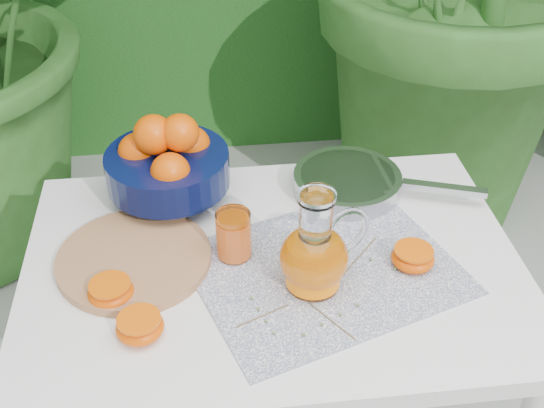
{
  "coord_description": "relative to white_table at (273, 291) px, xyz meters",
  "views": [
    {
      "loc": [
        -0.02,
        -1.08,
        1.66
      ],
      "look_at": [
        0.1,
        -0.04,
        0.88
      ],
      "focal_mm": 45.0,
      "sensor_mm": 36.0,
      "label": 1
    }
  ],
  "objects": [
    {
      "name": "white_table",
      "position": [
        0.0,
        0.0,
        0.0
      ],
      "size": [
        1.0,
        0.7,
        0.75
      ],
      "color": "white",
      "rests_on": "ground"
    },
    {
      "name": "cutting_board",
      "position": [
        -0.28,
        0.03,
        0.09
      ],
      "size": [
        0.4,
        0.4,
        0.02
      ],
      "primitive_type": "cylinder",
      "rotation": [
        0.0,
        0.0,
        0.37
      ],
      "color": "#A8764C",
      "rests_on": "white_table"
    },
    {
      "name": "juice_pitcher",
      "position": [
        0.07,
        -0.08,
        0.16
      ],
      "size": [
        0.2,
        0.17,
        0.21
      ],
      "color": "white",
      "rests_on": "white_table"
    },
    {
      "name": "placemat",
      "position": [
        0.1,
        -0.04,
        0.08
      ],
      "size": [
        0.6,
        0.53,
        0.0
      ],
      "primitive_type": "cube",
      "rotation": [
        0.0,
        0.0,
        0.33
      ],
      "color": "#0D1B4A",
      "rests_on": "white_table"
    },
    {
      "name": "fruit_bowl",
      "position": [
        -0.2,
        0.25,
        0.18
      ],
      "size": [
        0.31,
        0.31,
        0.21
      ],
      "color": "black",
      "rests_on": "white_table"
    },
    {
      "name": "orange_halves",
      "position": [
        -0.1,
        -0.09,
        0.1
      ],
      "size": [
        0.7,
        0.23,
        0.04
      ],
      "color": "#F25F02",
      "rests_on": "white_table"
    },
    {
      "name": "saute_pan",
      "position": [
        0.2,
        0.22,
        0.11
      ],
      "size": [
        0.45,
        0.31,
        0.05
      ],
      "color": "#A8A9AD",
      "rests_on": "white_table"
    },
    {
      "name": "thyme_sprigs",
      "position": [
        0.08,
        -0.11,
        0.09
      ],
      "size": [
        0.33,
        0.27,
        0.01
      ],
      "color": "brown",
      "rests_on": "white_table"
    },
    {
      "name": "juice_tumbler",
      "position": [
        -0.08,
        0.03,
        0.13
      ],
      "size": [
        0.09,
        0.09,
        0.1
      ],
      "color": "white",
      "rests_on": "white_table"
    }
  ]
}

